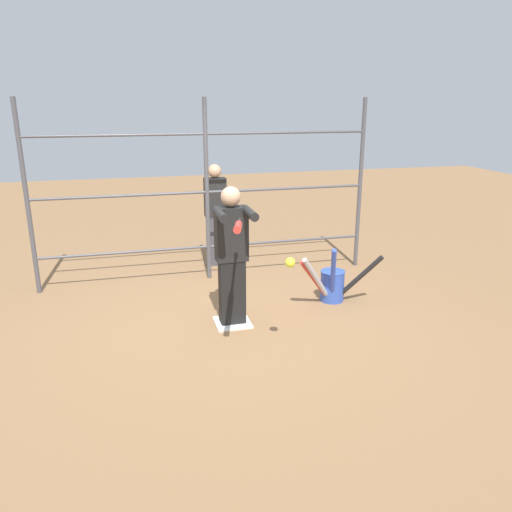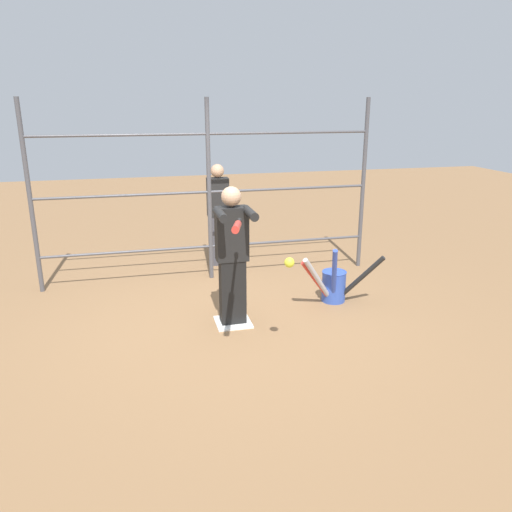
# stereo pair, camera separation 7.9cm
# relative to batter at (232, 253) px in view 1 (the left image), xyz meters

# --- Properties ---
(ground_plane) EXTENTS (24.00, 24.00, 0.00)m
(ground_plane) POSITION_rel_batter_xyz_m (0.00, -0.02, -0.86)
(ground_plane) COLOR olive
(home_plate) EXTENTS (0.40, 0.40, 0.02)m
(home_plate) POSITION_rel_batter_xyz_m (0.00, -0.02, -0.85)
(home_plate) COLOR white
(home_plate) RESTS_ON ground
(fence_backstop) EXTENTS (4.66, 0.06, 2.50)m
(fence_backstop) POSITION_rel_batter_xyz_m (0.00, -1.62, 0.40)
(fence_backstop) COLOR #4C4C51
(fence_backstop) RESTS_ON ground
(batter) EXTENTS (0.41, 0.53, 1.58)m
(batter) POSITION_rel_batter_xyz_m (0.00, 0.00, 0.00)
(batter) COLOR black
(batter) RESTS_ON ground
(baseball_bat_swinging) EXTENTS (0.27, 0.90, 0.18)m
(baseball_bat_swinging) POSITION_rel_batter_xyz_m (0.13, 0.94, 0.53)
(baseball_bat_swinging) COLOR black
(softball_in_flight) EXTENTS (0.10, 0.10, 0.10)m
(softball_in_flight) POSITION_rel_batter_xyz_m (-0.36, 0.95, 0.16)
(softball_in_flight) COLOR yellow
(bat_bucket) EXTENTS (1.06, 0.57, 0.81)m
(bat_bucket) POSITION_rel_batter_xyz_m (-1.35, -0.33, -0.61)
(bat_bucket) COLOR #3351B2
(bat_bucket) RESTS_ON ground
(bystander_behind_fence) EXTENTS (0.32, 0.20, 1.56)m
(bystander_behind_fence) POSITION_rel_batter_xyz_m (-0.22, -2.20, -0.04)
(bystander_behind_fence) COLOR #3F3F47
(bystander_behind_fence) RESTS_ON ground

